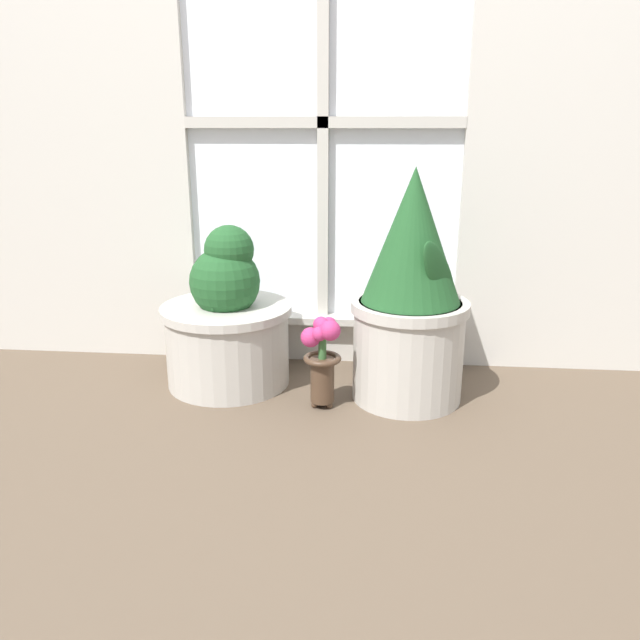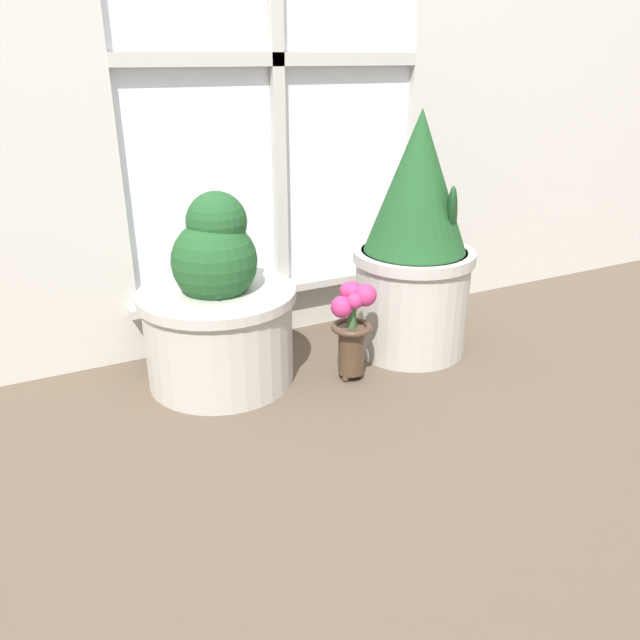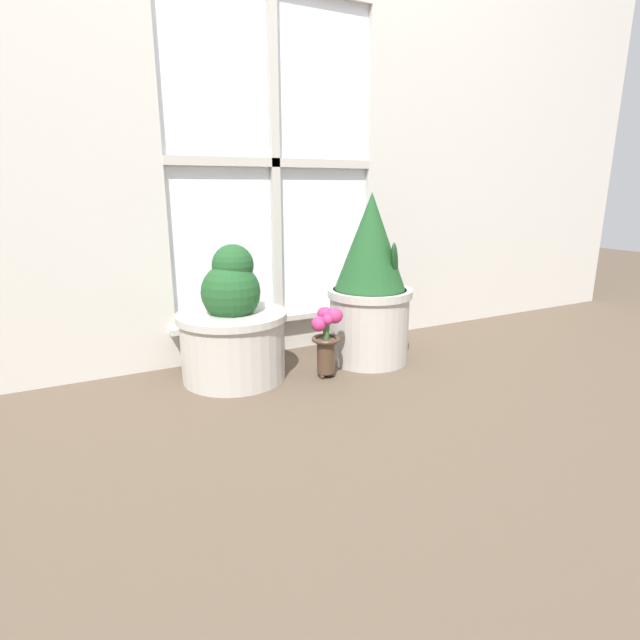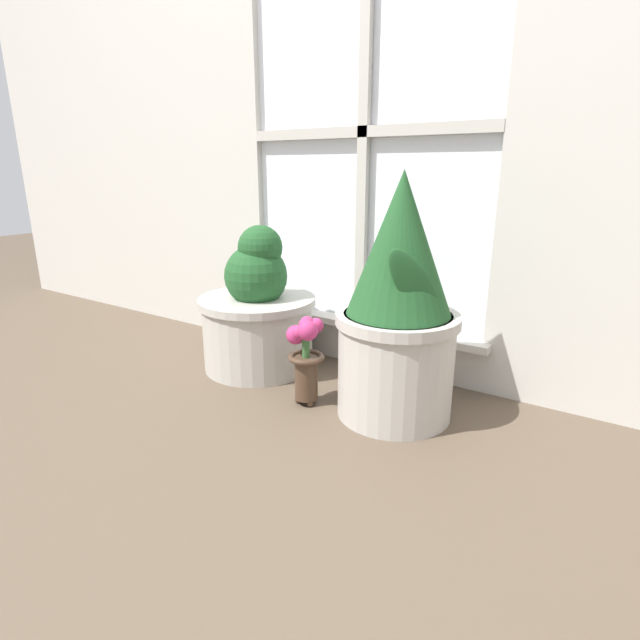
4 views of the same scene
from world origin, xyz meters
name	(u,v)px [view 4 (image 4 of 4)]	position (x,y,z in m)	size (l,w,h in m)	color
ground_plane	(263,423)	(0.00, 0.00, 0.00)	(10.00, 10.00, 0.00)	brown
potted_plant_left	(258,314)	(-0.29, 0.33, 0.20)	(0.41, 0.41, 0.51)	#B7B2A8
potted_plant_right	(398,308)	(0.29, 0.26, 0.33)	(0.35, 0.35, 0.70)	#B7B2A8
flower_vase	(305,354)	(0.03, 0.17, 0.17)	(0.12, 0.11, 0.28)	#473323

